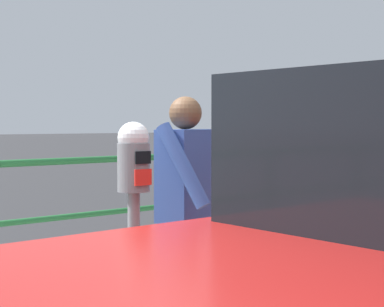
{
  "coord_description": "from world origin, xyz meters",
  "views": [
    {
      "loc": [
        -1.72,
        -2.62,
        1.55
      ],
      "look_at": [
        0.67,
        0.2,
        1.37
      ],
      "focal_mm": 59.3,
      "sensor_mm": 36.0,
      "label": 1
    }
  ],
  "objects": [
    {
      "name": "parking_meter",
      "position": [
        0.32,
        0.3,
        1.19
      ],
      "size": [
        0.18,
        0.19,
        1.42
      ],
      "rotation": [
        0.0,
        0.0,
        3.11
      ],
      "color": "slate",
      "rests_on": "sidewalk_curb"
    },
    {
      "name": "pedestrian_at_meter",
      "position": [
        0.88,
        0.51,
        1.03
      ],
      "size": [
        0.57,
        0.57,
        1.59
      ],
      "rotation": [
        0.0,
        0.0,
        -2.79
      ],
      "color": "#1E233F",
      "rests_on": "sidewalk_curb"
    }
  ]
}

